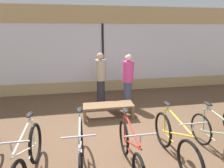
# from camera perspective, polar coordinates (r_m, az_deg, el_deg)

# --- Properties ---
(ground_plane) EXTENTS (24.00, 24.00, 0.00)m
(ground_plane) POSITION_cam_1_polar(r_m,az_deg,el_deg) (3.95, 3.86, -20.03)
(ground_plane) COLOR brown
(shop_back_wall) EXTENTS (12.00, 0.08, 3.20)m
(shop_back_wall) POSITION_cam_1_polar(r_m,az_deg,el_deg) (6.75, -3.03, 10.96)
(shop_back_wall) COLOR tan
(shop_back_wall) RESTS_ON ground_plane
(bicycle_left) EXTENTS (0.46, 1.72, 1.05)m
(bicycle_left) POSITION_cam_1_polar(r_m,az_deg,el_deg) (3.35, -25.79, -21.37)
(bicycle_left) COLOR black
(bicycle_left) RESTS_ON ground_plane
(bicycle_center_left) EXTENTS (0.46, 1.79, 1.05)m
(bicycle_center_left) POSITION_cam_1_polar(r_m,az_deg,el_deg) (3.22, -10.01, -21.16)
(bicycle_center_left) COLOR black
(bicycle_center_left) RESTS_ON ground_plane
(bicycle_center) EXTENTS (0.46, 1.69, 1.02)m
(bicycle_center) POSITION_cam_1_polar(r_m,az_deg,el_deg) (3.25, 6.01, -21.05)
(bicycle_center) COLOR black
(bicycle_center) RESTS_ON ground_plane
(bicycle_center_right) EXTENTS (0.46, 1.72, 1.05)m
(bicycle_center_right) POSITION_cam_1_polar(r_m,az_deg,el_deg) (3.61, 19.67, -17.37)
(bicycle_center_right) COLOR black
(bicycle_center_right) RESTS_ON ground_plane
(bicycle_right) EXTENTS (0.46, 1.67, 1.02)m
(bicycle_right) POSITION_cam_1_polar(r_m,az_deg,el_deg) (4.01, 31.20, -15.51)
(bicycle_right) COLOR black
(bicycle_right) RESTS_ON ground_plane
(display_bench) EXTENTS (1.40, 0.44, 0.40)m
(display_bench) POSITION_cam_1_polar(r_m,az_deg,el_deg) (4.92, -1.20, -7.43)
(display_bench) COLOR brown
(display_bench) RESTS_ON ground_plane
(customer_near_rack) EXTENTS (0.41, 0.41, 1.71)m
(customer_near_rack) POSITION_cam_1_polar(r_m,az_deg,el_deg) (5.63, -3.73, 1.95)
(customer_near_rack) COLOR #2D2D38
(customer_near_rack) RESTS_ON ground_plane
(customer_by_window) EXTENTS (0.48, 0.48, 1.68)m
(customer_by_window) POSITION_cam_1_polar(r_m,az_deg,el_deg) (5.52, 5.21, 1.40)
(customer_by_window) COLOR #424C6B
(customer_by_window) RESTS_ON ground_plane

